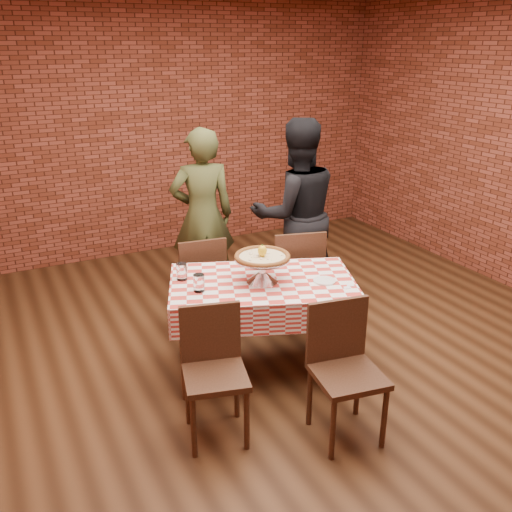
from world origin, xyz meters
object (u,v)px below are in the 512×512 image
table (262,327)px  water_glass_right (182,272)px  chair_far_left (199,281)px  pizza_stand (262,270)px  diner_black (296,214)px  chair_near_right (348,376)px  diner_olive (202,216)px  water_glass_left (199,283)px  chair_far_right (293,276)px  pizza (262,257)px  condiment_caddy (266,258)px  chair_near_left (215,379)px

table → water_glass_right: bearing=150.7°
table → water_glass_right: (-0.52, 0.29, 0.45)m
chair_far_left → pizza_stand: bearing=107.9°
diner_black → table: bearing=60.2°
table → chair_near_right: (0.12, -0.93, 0.07)m
table → diner_olive: (0.11, 1.46, 0.46)m
table → pizza_stand: size_ratio=3.21×
table → water_glass_left: 0.66m
chair_near_right → chair_far_right: 1.57m
water_glass_left → diner_olive: bearing=67.2°
pizza_stand → pizza: (0.00, 0.00, 0.10)m
table → condiment_caddy: (0.16, 0.24, 0.45)m
table → chair_near_left: 0.84m
chair_near_right → chair_far_left: (-0.29, 1.80, -0.00)m
pizza → chair_far_right: pizza is taller
chair_near_left → chair_far_right: (1.23, 1.12, 0.03)m
pizza_stand → chair_near_left: size_ratio=0.48×
pizza → diner_olive: diner_olive is taller
pizza_stand → pizza: 0.10m
chair_near_right → chair_far_right: chair_far_right is taller
chair_near_right → chair_far_left: bearing=108.0°
condiment_caddy → diner_black: size_ratio=0.07×
chair_far_left → diner_olive: size_ratio=0.52×
pizza → diner_olive: (0.12, 1.46, -0.11)m
condiment_caddy → diner_black: (0.69, 0.72, 0.07)m
chair_far_right → chair_near_right: bearing=87.2°
chair_near_left → chair_near_right: 0.83m
condiment_caddy → diner_olive: size_ratio=0.08×
condiment_caddy → chair_near_right: chair_near_right is taller
chair_far_right → diner_olive: (-0.49, 0.89, 0.38)m
chair_near_left → diner_black: (1.47, 1.52, 0.45)m
condiment_caddy → chair_far_right: (0.45, 0.33, -0.36)m
pizza → diner_black: 1.30m
condiment_caddy → diner_olive: (-0.04, 1.22, 0.02)m
chair_near_right → diner_black: 2.07m
water_glass_right → condiment_caddy: size_ratio=0.97×
condiment_caddy → chair_far_right: chair_far_right is taller
water_glass_right → chair_far_left: bearing=59.0°
diner_black → pizza: bearing=60.2°
water_glass_right → pizza_stand: bearing=-30.3°
pizza → chair_near_right: bearing=-82.2°
table → water_glass_right: water_glass_right is taller
chair_near_left → condiment_caddy: bearing=59.9°
water_glass_right → diner_black: size_ratio=0.07×
diner_olive → pizza_stand: bearing=96.6°
pizza → water_glass_left: bearing=173.9°
chair_far_right → chair_near_left: bearing=57.7°
water_glass_right → chair_far_right: 1.21m
water_glass_right → chair_near_left: bearing=-97.0°
table → chair_near_right: size_ratio=1.49×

